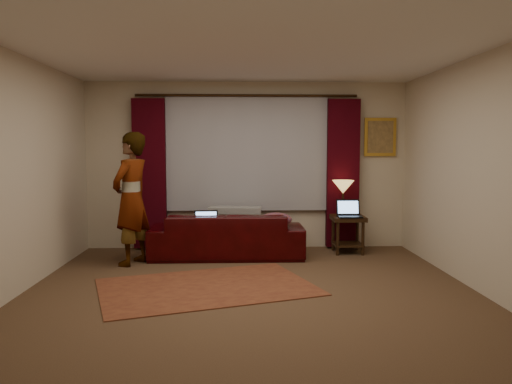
{
  "coord_description": "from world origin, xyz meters",
  "views": [
    {
      "loc": [
        -0.13,
        -5.35,
        1.59
      ],
      "look_at": [
        0.1,
        1.2,
        1.0
      ],
      "focal_mm": 35.0,
      "sensor_mm": 36.0,
      "label": 1
    }
  ],
  "objects_px": {
    "sofa": "(227,226)",
    "laptop_sofa": "(206,220)",
    "tiffany_lamp": "(343,198)",
    "end_table": "(348,234)",
    "person": "(131,199)",
    "laptop_table": "(350,209)"
  },
  "relations": [
    {
      "from": "sofa",
      "to": "laptop_sofa",
      "type": "bearing_deg",
      "value": 36.77
    },
    {
      "from": "laptop_sofa",
      "to": "tiffany_lamp",
      "type": "distance_m",
      "value": 2.12
    },
    {
      "from": "end_table",
      "to": "tiffany_lamp",
      "type": "bearing_deg",
      "value": 117.55
    },
    {
      "from": "sofa",
      "to": "tiffany_lamp",
      "type": "bearing_deg",
      "value": -169.71
    },
    {
      "from": "sofa",
      "to": "person",
      "type": "bearing_deg",
      "value": 18.3
    },
    {
      "from": "laptop_sofa",
      "to": "person",
      "type": "height_order",
      "value": "person"
    },
    {
      "from": "laptop_table",
      "to": "person",
      "type": "relative_size",
      "value": 0.21
    },
    {
      "from": "sofa",
      "to": "tiffany_lamp",
      "type": "distance_m",
      "value": 1.83
    },
    {
      "from": "person",
      "to": "laptop_sofa",
      "type": "bearing_deg",
      "value": 126.39
    },
    {
      "from": "laptop_sofa",
      "to": "person",
      "type": "xyz_separation_m",
      "value": [
        -0.99,
        -0.21,
        0.33
      ]
    },
    {
      "from": "end_table",
      "to": "person",
      "type": "height_order",
      "value": "person"
    },
    {
      "from": "person",
      "to": "end_table",
      "type": "bearing_deg",
      "value": 125.92
    },
    {
      "from": "laptop_table",
      "to": "sofa",
      "type": "bearing_deg",
      "value": -177.54
    },
    {
      "from": "end_table",
      "to": "tiffany_lamp",
      "type": "distance_m",
      "value": 0.56
    },
    {
      "from": "sofa",
      "to": "laptop_sofa",
      "type": "distance_m",
      "value": 0.37
    },
    {
      "from": "laptop_table",
      "to": "person",
      "type": "xyz_separation_m",
      "value": [
        -3.09,
        -0.5,
        0.21
      ]
    },
    {
      "from": "sofa",
      "to": "laptop_sofa",
      "type": "relative_size",
      "value": 6.06
    },
    {
      "from": "end_table",
      "to": "person",
      "type": "bearing_deg",
      "value": -168.43
    },
    {
      "from": "sofa",
      "to": "laptop_sofa",
      "type": "xyz_separation_m",
      "value": [
        -0.28,
        -0.21,
        0.12
      ]
    },
    {
      "from": "sofa",
      "to": "laptop_sofa",
      "type": "height_order",
      "value": "sofa"
    },
    {
      "from": "laptop_sofa",
      "to": "end_table",
      "type": "xyz_separation_m",
      "value": [
        2.1,
        0.42,
        -0.29
      ]
    },
    {
      "from": "laptop_sofa",
      "to": "person",
      "type": "bearing_deg",
      "value": -172.98
    }
  ]
}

